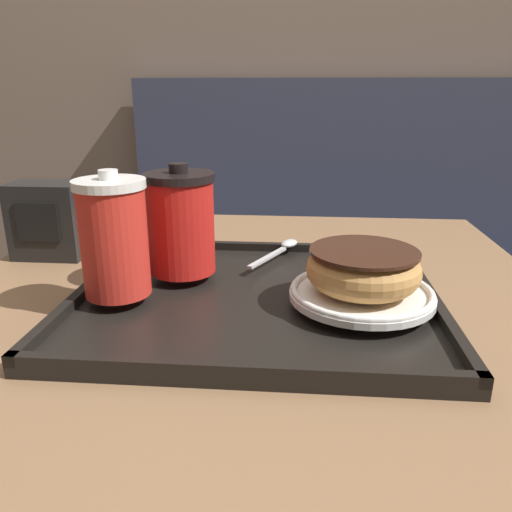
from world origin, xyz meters
TOP-DOWN VIEW (x-y plane):
  - wall_behind at (0.00, 1.10)m, footprint 8.00×0.05m
  - booth_bench at (0.23, 0.87)m, footprint 1.37×0.44m
  - cafe_table at (0.00, 0.00)m, footprint 0.82×0.89m
  - serving_tray at (0.01, -0.02)m, footprint 0.44×0.38m
  - coffee_cup_front at (-0.15, -0.05)m, footprint 0.08×0.08m
  - coffee_cup_rear at (-0.09, 0.03)m, footprint 0.09×0.09m
  - plate_with_chocolate_donut at (0.14, -0.04)m, footprint 0.17×0.17m
  - donut_chocolate_glazed at (0.14, -0.04)m, footprint 0.13×0.13m
  - spoon at (0.04, 0.13)m, footprint 0.07×0.13m
  - napkin_dispenser at (-0.33, 0.15)m, footprint 0.11×0.07m

SIDE VIEW (x-z plane):
  - booth_bench at x=0.23m, z-range -0.18..0.82m
  - cafe_table at x=0.00m, z-range 0.18..0.89m
  - serving_tray at x=0.01m, z-range 0.71..0.73m
  - spoon at x=0.04m, z-range 0.73..0.75m
  - plate_with_chocolate_donut at x=0.14m, z-range 0.73..0.75m
  - napkin_dispenser at x=-0.33m, z-range 0.71..0.83m
  - donut_chocolate_glazed at x=0.14m, z-range 0.75..0.80m
  - coffee_cup_rear at x=-0.09m, z-range 0.73..0.87m
  - coffee_cup_front at x=-0.15m, z-range 0.73..0.88m
  - wall_behind at x=0.00m, z-range 0.00..2.40m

